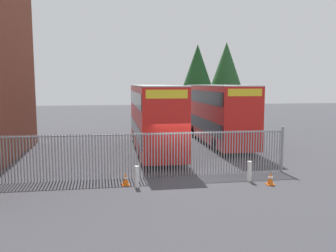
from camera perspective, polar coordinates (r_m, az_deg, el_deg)
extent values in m
plane|color=#3D3D42|center=(25.02, -1.42, -3.45)|extent=(100.00, 100.00, 0.00)
cylinder|color=gray|center=(17.51, -25.71, -5.01)|extent=(0.06, 0.06, 2.20)
cylinder|color=gray|center=(17.47, -25.26, -5.01)|extent=(0.06, 0.06, 2.20)
cylinder|color=gray|center=(17.43, -24.82, -5.01)|extent=(0.06, 0.06, 2.20)
cylinder|color=gray|center=(17.39, -24.38, -5.01)|extent=(0.06, 0.06, 2.20)
cylinder|color=gray|center=(17.36, -23.93, -5.02)|extent=(0.06, 0.06, 2.20)
cylinder|color=gray|center=(17.32, -23.48, -5.02)|extent=(0.06, 0.06, 2.20)
cylinder|color=gray|center=(17.29, -23.03, -5.02)|extent=(0.06, 0.06, 2.20)
cylinder|color=gray|center=(17.25, -22.58, -5.02)|extent=(0.06, 0.06, 2.20)
cylinder|color=gray|center=(17.22, -22.12, -5.02)|extent=(0.06, 0.06, 2.20)
cylinder|color=gray|center=(17.19, -21.67, -5.02)|extent=(0.06, 0.06, 2.20)
cylinder|color=gray|center=(17.16, -21.21, -5.02)|extent=(0.06, 0.06, 2.20)
cylinder|color=gray|center=(17.13, -20.75, -5.02)|extent=(0.06, 0.06, 2.20)
cylinder|color=gray|center=(17.10, -20.29, -5.02)|extent=(0.06, 0.06, 2.20)
cylinder|color=gray|center=(17.07, -19.83, -5.02)|extent=(0.06, 0.06, 2.20)
cylinder|color=gray|center=(17.05, -19.37, -5.02)|extent=(0.06, 0.06, 2.20)
cylinder|color=gray|center=(17.02, -18.90, -5.02)|extent=(0.06, 0.06, 2.20)
cylinder|color=gray|center=(17.00, -18.43, -5.02)|extent=(0.06, 0.06, 2.20)
cylinder|color=gray|center=(16.97, -17.97, -5.01)|extent=(0.06, 0.06, 2.20)
cylinder|color=gray|center=(16.95, -17.50, -5.01)|extent=(0.06, 0.06, 2.20)
cylinder|color=gray|center=(16.93, -17.03, -5.01)|extent=(0.06, 0.06, 2.20)
cylinder|color=gray|center=(16.91, -16.56, -5.01)|extent=(0.06, 0.06, 2.20)
cylinder|color=gray|center=(16.89, -16.08, -5.00)|extent=(0.06, 0.06, 2.20)
cylinder|color=gray|center=(16.88, -15.61, -5.00)|extent=(0.06, 0.06, 2.20)
cylinder|color=gray|center=(16.86, -15.14, -4.99)|extent=(0.06, 0.06, 2.20)
cylinder|color=gray|center=(16.85, -14.66, -4.99)|extent=(0.06, 0.06, 2.20)
cylinder|color=gray|center=(16.83, -14.19, -4.98)|extent=(0.06, 0.06, 2.20)
cylinder|color=gray|center=(16.82, -13.71, -4.98)|extent=(0.06, 0.06, 2.20)
cylinder|color=gray|center=(16.81, -13.23, -4.97)|extent=(0.06, 0.06, 2.20)
cylinder|color=gray|center=(16.80, -12.75, -4.97)|extent=(0.06, 0.06, 2.20)
cylinder|color=gray|center=(16.79, -12.28, -4.96)|extent=(0.06, 0.06, 2.20)
cylinder|color=gray|center=(16.78, -11.80, -4.95)|extent=(0.06, 0.06, 2.20)
cylinder|color=gray|center=(16.77, -11.32, -4.95)|extent=(0.06, 0.06, 2.20)
cylinder|color=gray|center=(16.77, -10.84, -4.94)|extent=(0.06, 0.06, 2.20)
cylinder|color=gray|center=(16.76, -10.36, -4.93)|extent=(0.06, 0.06, 2.20)
cylinder|color=gray|center=(16.76, -9.88, -4.92)|extent=(0.06, 0.06, 2.20)
cylinder|color=gray|center=(16.76, -9.40, -4.92)|extent=(0.06, 0.06, 2.20)
cylinder|color=gray|center=(16.76, -8.92, -4.91)|extent=(0.06, 0.06, 2.20)
cylinder|color=gray|center=(16.76, -8.44, -4.90)|extent=(0.06, 0.06, 2.20)
cylinder|color=gray|center=(16.76, -7.96, -4.89)|extent=(0.06, 0.06, 2.20)
cylinder|color=gray|center=(16.76, -7.48, -4.88)|extent=(0.06, 0.06, 2.20)
cylinder|color=gray|center=(16.77, -7.00, -4.87)|extent=(0.06, 0.06, 2.20)
cylinder|color=gray|center=(16.77, -6.52, -4.86)|extent=(0.06, 0.06, 2.20)
cylinder|color=gray|center=(16.78, -6.04, -4.85)|extent=(0.06, 0.06, 2.20)
cylinder|color=gray|center=(16.78, -5.56, -4.84)|extent=(0.06, 0.06, 2.20)
cylinder|color=gray|center=(16.79, -5.08, -4.83)|extent=(0.06, 0.06, 2.20)
cylinder|color=gray|center=(16.80, -4.60, -4.81)|extent=(0.06, 0.06, 2.20)
cylinder|color=gray|center=(16.81, -4.13, -4.80)|extent=(0.06, 0.06, 2.20)
cylinder|color=gray|center=(16.82, -3.65, -4.79)|extent=(0.06, 0.06, 2.20)
cylinder|color=gray|center=(16.84, -3.17, -4.78)|extent=(0.06, 0.06, 2.20)
cylinder|color=gray|center=(16.85, -2.70, -4.76)|extent=(0.06, 0.06, 2.20)
cylinder|color=gray|center=(16.87, -2.22, -4.75)|extent=(0.06, 0.06, 2.20)
cylinder|color=gray|center=(16.88, -1.75, -4.74)|extent=(0.06, 0.06, 2.20)
cylinder|color=gray|center=(16.90, -1.28, -4.72)|extent=(0.06, 0.06, 2.20)
cylinder|color=gray|center=(16.92, -0.81, -4.71)|extent=(0.06, 0.06, 2.20)
cylinder|color=gray|center=(16.94, -0.34, -4.69)|extent=(0.06, 0.06, 2.20)
cylinder|color=gray|center=(16.96, 0.13, -4.68)|extent=(0.06, 0.06, 2.20)
cylinder|color=gray|center=(16.98, 0.60, -4.66)|extent=(0.06, 0.06, 2.20)
cylinder|color=gray|center=(17.01, 1.07, -4.65)|extent=(0.06, 0.06, 2.20)
cylinder|color=gray|center=(17.03, 1.53, -4.63)|extent=(0.06, 0.06, 2.20)
cylinder|color=gray|center=(17.05, 2.00, -4.62)|extent=(0.06, 0.06, 2.20)
cylinder|color=gray|center=(17.08, 2.46, -4.60)|extent=(0.06, 0.06, 2.20)
cylinder|color=gray|center=(17.11, 2.92, -4.59)|extent=(0.06, 0.06, 2.20)
cylinder|color=gray|center=(17.14, 3.38, -4.57)|extent=(0.06, 0.06, 2.20)
cylinder|color=gray|center=(17.17, 3.84, -4.55)|extent=(0.06, 0.06, 2.20)
cylinder|color=gray|center=(17.20, 4.30, -4.54)|extent=(0.06, 0.06, 2.20)
cylinder|color=gray|center=(17.23, 4.75, -4.52)|extent=(0.06, 0.06, 2.20)
cylinder|color=gray|center=(17.26, 5.20, -4.50)|extent=(0.06, 0.06, 2.20)
cylinder|color=gray|center=(17.30, 5.65, -4.48)|extent=(0.06, 0.06, 2.20)
cylinder|color=gray|center=(17.33, 6.10, -4.46)|extent=(0.06, 0.06, 2.20)
cylinder|color=gray|center=(17.37, 6.55, -4.45)|extent=(0.06, 0.06, 2.20)
cylinder|color=gray|center=(17.41, 7.00, -4.43)|extent=(0.06, 0.06, 2.20)
cylinder|color=gray|center=(17.45, 7.44, -4.41)|extent=(0.06, 0.06, 2.20)
cylinder|color=gray|center=(17.49, 7.88, -4.39)|extent=(0.06, 0.06, 2.20)
cylinder|color=gray|center=(17.53, 8.32, -4.37)|extent=(0.06, 0.06, 2.20)
cylinder|color=gray|center=(17.57, 8.76, -4.35)|extent=(0.06, 0.06, 2.20)
cylinder|color=gray|center=(17.61, 9.19, -4.33)|extent=(0.06, 0.06, 2.20)
cylinder|color=gray|center=(17.65, 9.63, -4.32)|extent=(0.06, 0.06, 2.20)
cylinder|color=gray|center=(17.70, 10.06, -4.30)|extent=(0.06, 0.06, 2.20)
cylinder|color=gray|center=(17.74, 10.49, -4.28)|extent=(0.06, 0.06, 2.20)
cylinder|color=gray|center=(17.79, 10.91, -4.26)|extent=(0.06, 0.06, 2.20)
cylinder|color=gray|center=(17.84, 11.34, -4.24)|extent=(0.06, 0.06, 2.20)
cylinder|color=gray|center=(17.89, 11.76, -4.22)|extent=(0.06, 0.06, 2.20)
cylinder|color=gray|center=(17.94, 12.18, -4.20)|extent=(0.06, 0.06, 2.20)
cylinder|color=gray|center=(17.99, 12.60, -4.18)|extent=(0.06, 0.06, 2.20)
cylinder|color=gray|center=(18.04, 13.01, -4.16)|extent=(0.06, 0.06, 2.20)
cylinder|color=gray|center=(18.09, 13.42, -4.14)|extent=(0.06, 0.06, 2.20)
cylinder|color=gray|center=(18.14, 13.83, -4.12)|extent=(0.06, 0.06, 2.20)
cylinder|color=gray|center=(18.20, 14.24, -4.10)|extent=(0.06, 0.06, 2.20)
cylinder|color=gray|center=(18.25, 14.65, -4.07)|extent=(0.06, 0.06, 2.20)
cylinder|color=gray|center=(18.31, 15.05, -4.05)|extent=(0.06, 0.06, 2.20)
cylinder|color=gray|center=(18.36, 15.45, -4.03)|extent=(0.06, 0.06, 2.20)
cylinder|color=gray|center=(18.42, 15.85, -4.01)|extent=(0.06, 0.06, 2.20)
cylinder|color=gray|center=(18.48, 16.24, -3.99)|extent=(0.06, 0.06, 2.20)
cylinder|color=gray|center=(18.54, 16.64, -3.97)|extent=(0.06, 0.06, 2.20)
cylinder|color=gray|center=(18.60, 17.03, -3.95)|extent=(0.06, 0.06, 2.20)
cylinder|color=gray|center=(18.66, 17.41, -3.93)|extent=(0.06, 0.06, 2.20)
cylinder|color=gray|center=(18.72, 17.80, -3.91)|extent=(0.06, 0.06, 2.20)
cylinder|color=gray|center=(18.79, 18.18, -3.89)|extent=(0.06, 0.06, 2.20)
cylinder|color=gray|center=(16.65, -3.44, -1.34)|extent=(13.86, 0.07, 0.07)
cylinder|color=gray|center=(18.77, 18.19, -3.66)|extent=(0.14, 0.14, 2.35)
cube|color=red|center=(26.38, 8.15, 2.17)|extent=(2.50, 10.80, 4.00)
cube|color=black|center=(26.46, 8.12, 0.44)|extent=(2.54, 10.37, 0.90)
cube|color=black|center=(26.31, 8.19, 4.77)|extent=(2.54, 10.37, 0.90)
cube|color=yellow|center=(21.24, 12.47, 5.39)|extent=(2.12, 0.12, 0.44)
cube|color=silver|center=(26.29, 8.22, 6.58)|extent=(2.50, 10.80, 0.08)
cylinder|color=black|center=(23.12, 7.89, -3.07)|extent=(0.30, 1.04, 1.04)
cylinder|color=black|center=(23.84, 12.96, -2.88)|extent=(0.30, 1.04, 1.04)
cylinder|color=black|center=(29.15, 4.31, -0.95)|extent=(0.30, 1.04, 1.04)
cylinder|color=black|center=(29.73, 8.44, -0.85)|extent=(0.30, 1.04, 1.04)
cube|color=red|center=(22.91, -2.24, 1.52)|extent=(2.50, 10.80, 4.00)
cube|color=black|center=(23.00, -2.23, -0.47)|extent=(2.54, 10.37, 0.90)
cube|color=black|center=(22.83, -2.26, 4.52)|extent=(2.54, 10.37, 0.90)
cube|color=yellow|center=(17.51, -0.22, 5.25)|extent=(2.12, 0.12, 0.44)
cube|color=silver|center=(22.81, -2.27, 6.60)|extent=(2.50, 10.80, 0.08)
cylinder|color=black|center=(19.78, -4.26, -4.73)|extent=(0.30, 1.04, 1.04)
cylinder|color=black|center=(20.07, 2.03, -4.54)|extent=(0.30, 1.04, 1.04)
cylinder|color=black|center=(25.98, -5.40, -1.93)|extent=(0.30, 1.04, 1.04)
cylinder|color=black|center=(26.20, -0.59, -1.82)|extent=(0.30, 1.04, 1.04)
cylinder|color=silver|center=(15.43, -5.15, -8.27)|extent=(0.20, 0.20, 0.95)
cylinder|color=silver|center=(16.71, 13.20, -7.24)|extent=(0.20, 0.20, 0.95)
cube|color=orange|center=(15.91, -6.97, -9.53)|extent=(0.34, 0.34, 0.04)
cone|color=orange|center=(15.83, -6.98, -8.50)|extent=(0.28, 0.28, 0.55)
cylinder|color=white|center=(15.82, -6.98, -8.41)|extent=(0.19, 0.19, 0.07)
cube|color=orange|center=(16.51, 16.39, -9.15)|extent=(0.34, 0.34, 0.04)
cone|color=orange|center=(16.44, 16.43, -8.16)|extent=(0.28, 0.28, 0.55)
cylinder|color=white|center=(16.43, 16.43, -8.07)|extent=(0.19, 0.19, 0.07)
cylinder|color=#4C3823|center=(42.36, 9.39, 2.76)|extent=(0.36, 0.36, 2.97)
cone|color=#235126|center=(42.28, 9.52, 9.10)|extent=(4.48, 4.48, 6.40)
cylinder|color=#4C3823|center=(39.89, 4.79, 1.73)|extent=(0.36, 0.36, 1.80)
cone|color=#19471E|center=(39.74, 4.85, 8.13)|extent=(4.96, 4.96, 7.08)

